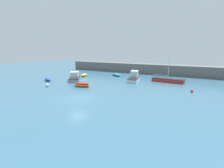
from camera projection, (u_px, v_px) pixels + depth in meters
name	position (u px, v px, depth m)	size (l,w,h in m)	color
ground_plane	(78.00, 99.00, 23.10)	(120.00, 120.00, 0.20)	#38667F
harbor_breakwater	(145.00, 68.00, 46.43)	(44.59, 3.44, 2.49)	#66605B
motorboat_grey_hull	(134.00, 77.00, 35.86)	(3.14, 6.39, 1.98)	white
motorboat_with_cabin	(75.00, 77.00, 35.86)	(4.75, 5.50, 1.77)	gray
dinghy_near_pier	(84.00, 75.00, 40.93)	(1.30, 2.51, 0.68)	yellow
rowboat_white_midwater	(48.00, 79.00, 35.60)	(2.87, 2.31, 0.65)	#2D56B7
rowboat_with_red_cover	(82.00, 85.00, 29.94)	(3.14, 1.76, 0.73)	orange
sailboat_twin_hulled	(168.00, 80.00, 34.13)	(6.20, 2.17, 4.89)	red
open_tender_yellow	(116.00, 75.00, 42.17)	(3.59, 3.36, 0.57)	teal
mooring_buoy_white	(47.00, 85.00, 29.94)	(0.58, 0.58, 0.58)	white
mooring_buoy_red	(192.00, 91.00, 26.18)	(0.40, 0.40, 0.40)	red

